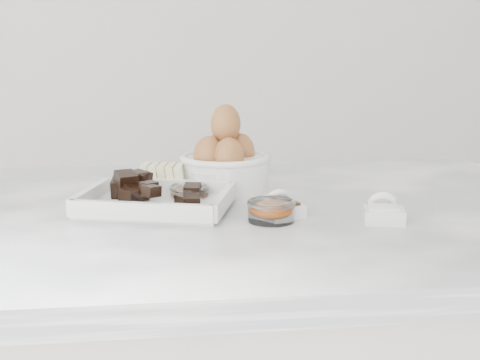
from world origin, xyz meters
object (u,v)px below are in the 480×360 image
at_px(honey_bowl, 189,194).
at_px(vanilla_spoon, 282,207).
at_px(chocolate_dish, 156,196).
at_px(salt_spoon, 383,212).
at_px(zest_bowl, 271,210).
at_px(sugar_ramekin, 212,182).
at_px(egg_bowl, 225,163).
at_px(butter_plate, 161,183).

height_order(honey_bowl, vanilla_spoon, vanilla_spoon).
relative_size(chocolate_dish, vanilla_spoon, 3.51).
relative_size(chocolate_dish, salt_spoon, 3.33).
bearing_deg(zest_bowl, chocolate_dish, 153.32).
bearing_deg(sugar_ramekin, egg_bowl, 54.36).
relative_size(butter_plate, honey_bowl, 2.37).
height_order(sugar_ramekin, honey_bowl, sugar_ramekin).
relative_size(butter_plate, salt_spoon, 1.97).
height_order(butter_plate, salt_spoon, butter_plate).
bearing_deg(vanilla_spoon, zest_bowl, -127.56).
bearing_deg(vanilla_spoon, egg_bowl, 110.35).
height_order(egg_bowl, honey_bowl, egg_bowl).
distance_m(egg_bowl, zest_bowl, 0.23).
height_order(chocolate_dish, salt_spoon, chocolate_dish).
bearing_deg(honey_bowl, sugar_ramekin, 48.19).
relative_size(honey_bowl, vanilla_spoon, 0.88).
distance_m(honey_bowl, salt_spoon, 0.33).
distance_m(sugar_ramekin, vanilla_spoon, 0.18).
xyz_separation_m(sugar_ramekin, vanilla_spoon, (0.10, -0.16, -0.01)).
xyz_separation_m(egg_bowl, zest_bowl, (0.05, -0.22, -0.03)).
bearing_deg(egg_bowl, chocolate_dish, -133.72).
distance_m(sugar_ramekin, salt_spoon, 0.32).
distance_m(sugar_ramekin, zest_bowl, 0.20).
bearing_deg(honey_bowl, vanilla_spoon, -36.80).
bearing_deg(butter_plate, chocolate_dish, -94.90).
relative_size(egg_bowl, zest_bowl, 2.19).
distance_m(chocolate_dish, honey_bowl, 0.07).
height_order(chocolate_dish, butter_plate, chocolate_dish).
xyz_separation_m(honey_bowl, vanilla_spoon, (0.14, -0.11, -0.00)).
bearing_deg(salt_spoon, chocolate_dish, 162.35).
bearing_deg(butter_plate, vanilla_spoon, -42.55).
height_order(chocolate_dish, zest_bowl, chocolate_dish).
bearing_deg(egg_bowl, vanilla_spoon, -69.65).
xyz_separation_m(sugar_ramekin, egg_bowl, (0.03, 0.04, 0.03)).
relative_size(chocolate_dish, egg_bowl, 1.66).
bearing_deg(honey_bowl, egg_bowl, 50.76).
bearing_deg(butter_plate, sugar_ramekin, -11.86).
bearing_deg(vanilla_spoon, chocolate_dish, 163.49).
bearing_deg(sugar_ramekin, chocolate_dish, -136.42).
bearing_deg(butter_plate, egg_bowl, 9.05).
bearing_deg(zest_bowl, honey_bowl, 131.28).
xyz_separation_m(chocolate_dish, salt_spoon, (0.35, -0.11, -0.01)).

